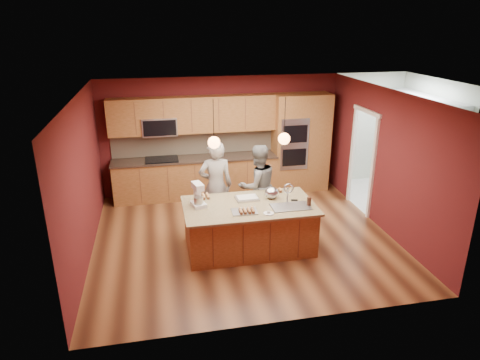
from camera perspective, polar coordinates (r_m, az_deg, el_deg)
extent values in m
plane|color=#462515|center=(8.20, 0.41, -7.55)|extent=(5.50, 5.50, 0.00)
plane|color=white|center=(7.33, 0.47, 11.41)|extent=(5.50, 5.50, 0.00)
plane|color=#561719|center=(10.02, -2.53, 5.98)|extent=(5.50, 0.00, 5.50)
plane|color=#561719|center=(5.44, 5.93, -7.11)|extent=(5.50, 0.00, 5.50)
plane|color=#561719|center=(7.62, -20.25, -0.05)|extent=(0.00, 5.00, 5.00)
plane|color=#561719|center=(8.63, 18.62, 2.51)|extent=(0.00, 5.00, 5.00)
cube|color=brown|center=(9.92, -5.89, 0.31)|extent=(3.70, 0.60, 0.90)
cube|color=#2C231C|center=(9.76, -5.98, 2.85)|extent=(3.74, 0.64, 0.04)
cube|color=#C1AE90|center=(9.96, -6.22, 5.02)|extent=(3.70, 0.03, 0.56)
cube|color=brown|center=(9.64, -6.27, 8.66)|extent=(3.70, 0.36, 0.80)
cube|color=black|center=(9.71, -10.39, 2.70)|extent=(0.72, 0.52, 0.03)
cube|color=#9FA2A7|center=(9.63, -10.69, 7.08)|extent=(0.76, 0.40, 0.40)
cube|color=brown|center=(10.15, 6.74, 4.89)|extent=(0.80, 0.60, 2.30)
cube|color=#9FA2A7|center=(9.87, 7.28, 4.71)|extent=(0.66, 0.04, 1.20)
cube|color=brown|center=(10.37, 10.17, 5.04)|extent=(0.50, 0.60, 2.30)
plane|color=silver|center=(10.49, 18.90, -2.25)|extent=(2.60, 2.60, 0.00)
plane|color=beige|center=(10.56, 23.99, 4.98)|extent=(0.00, 2.70, 2.70)
cube|color=silver|center=(10.32, 23.55, 8.16)|extent=(0.35, 2.40, 0.75)
cylinder|color=black|center=(6.89, -3.55, 7.82)|extent=(0.01, 0.01, 0.70)
sphere|color=#EC8848|center=(6.97, -3.49, 5.01)|extent=(0.20, 0.20, 0.20)
cylinder|color=black|center=(7.15, 6.00, 8.20)|extent=(0.01, 0.01, 0.70)
sphere|color=#EC8848|center=(7.23, 5.90, 5.49)|extent=(0.20, 0.20, 0.20)
cube|color=brown|center=(7.65, 1.19, -6.35)|extent=(2.19, 1.19, 0.80)
cube|color=beige|center=(7.47, 1.22, -3.46)|extent=(2.29, 1.29, 0.04)
cube|color=#9FA2A7|center=(7.47, 6.74, -4.13)|extent=(0.66, 0.38, 0.18)
imported|color=black|center=(8.18, -3.25, -0.80)|extent=(0.65, 0.43, 1.78)
imported|color=gray|center=(8.35, 2.37, -0.79)|extent=(0.93, 0.80, 1.65)
cube|color=white|center=(7.43, -5.55, -3.25)|extent=(0.28, 0.33, 0.07)
cube|color=white|center=(7.48, -5.70, -1.65)|extent=(0.13, 0.11, 0.29)
cube|color=white|center=(7.33, -5.66, -0.82)|extent=(0.21, 0.31, 0.11)
cylinder|color=silver|center=(7.36, -5.54, -2.84)|extent=(0.17, 0.17, 0.15)
cube|color=silver|center=(7.68, 0.93, -2.48)|extent=(0.42, 0.32, 0.03)
cube|color=silver|center=(7.68, 0.93, -2.34)|extent=(0.36, 0.26, 0.02)
cube|color=#9FA2A7|center=(7.19, 0.59, -4.21)|extent=(0.44, 0.32, 0.02)
ellipsoid|color=silver|center=(7.72, 4.23, -1.71)|extent=(0.26, 0.26, 0.22)
cylinder|color=silver|center=(7.14, 3.84, -4.46)|extent=(0.18, 0.18, 0.01)
cylinder|color=#371D13|center=(7.51, 9.19, -2.83)|extent=(0.08, 0.08, 0.15)
cube|color=black|center=(7.70, 7.25, -2.68)|extent=(0.13, 0.09, 0.01)
cube|color=white|center=(10.35, 22.71, -0.02)|extent=(0.70, 0.72, 1.02)
cube|color=white|center=(10.83, 20.81, 0.79)|extent=(0.70, 0.72, 0.90)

